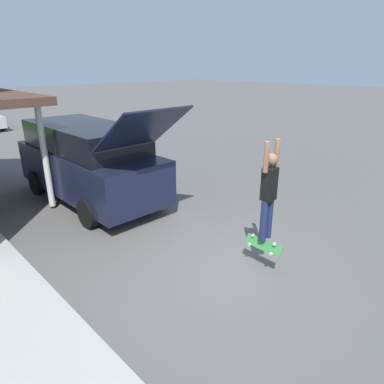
{
  "coord_description": "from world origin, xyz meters",
  "views": [
    {
      "loc": [
        -4.4,
        -3.76,
        3.69
      ],
      "look_at": [
        0.21,
        0.99,
        1.2
      ],
      "focal_mm": 32.0,
      "sensor_mm": 36.0,
      "label": 1
    }
  ],
  "objects": [
    {
      "name": "skateboard",
      "position": [
        0.5,
        -0.63,
        0.51
      ],
      "size": [
        0.22,
        0.81,
        0.25
      ],
      "color": "#337F3D",
      "rests_on": "ground_plane"
    },
    {
      "name": "suv_parked",
      "position": [
        -0.04,
        4.88,
        1.16
      ],
      "size": [
        2.15,
        5.81,
        2.87
      ],
      "color": "black",
      "rests_on": "ground_plane"
    },
    {
      "name": "skateboarder",
      "position": [
        0.57,
        -0.61,
        1.57
      ],
      "size": [
        0.41,
        0.22,
        1.88
      ],
      "color": "#192347",
      "rests_on": "ground_plane"
    },
    {
      "name": "ground_plane",
      "position": [
        0.0,
        0.0,
        0.0
      ],
      "size": [
        120.0,
        120.0,
        0.0
      ],
      "primitive_type": "plane",
      "color": "#54514F"
    }
  ]
}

